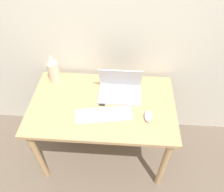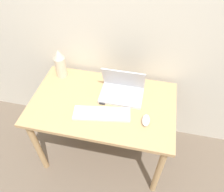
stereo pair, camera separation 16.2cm
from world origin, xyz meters
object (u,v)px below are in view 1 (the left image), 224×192
at_px(vase, 53,69).
at_px(mp3_player, 102,102).
at_px(laptop, 120,88).
at_px(keyboard, 104,115).
at_px(mouse, 148,116).

height_order(vase, mp3_player, vase).
xyz_separation_m(laptop, keyboard, (-0.11, -0.24, -0.04)).
xyz_separation_m(vase, mp3_player, (0.43, -0.24, -0.12)).
xyz_separation_m(keyboard, mp3_player, (-0.02, 0.13, -0.01)).
bearing_deg(mp3_player, mouse, -19.54).
distance_m(keyboard, mp3_player, 0.13).
distance_m(laptop, mouse, 0.33).
bearing_deg(vase, mp3_player, -28.98).
distance_m(vase, mp3_player, 0.50).
xyz_separation_m(mouse, vase, (-0.78, 0.36, 0.11)).
bearing_deg(keyboard, mp3_player, 100.92).
height_order(keyboard, vase, vase).
bearing_deg(laptop, vase, 168.15).
distance_m(laptop, vase, 0.58).
bearing_deg(mouse, keyboard, -179.73).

